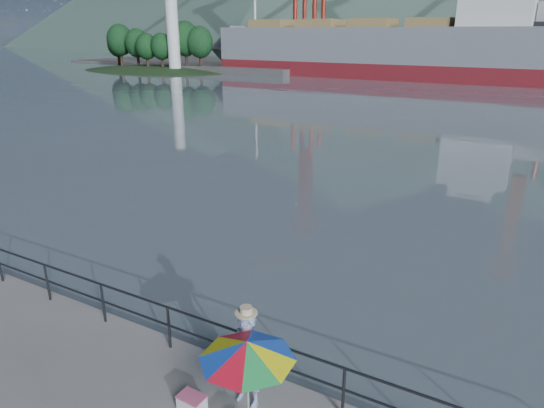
{
  "coord_description": "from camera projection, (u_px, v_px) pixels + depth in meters",
  "views": [
    {
      "loc": [
        7.32,
        -4.95,
        6.51
      ],
      "look_at": [
        1.11,
        6.0,
        2.0
      ],
      "focal_mm": 32.0,
      "sensor_mm": 36.0,
      "label": 1
    }
  ],
  "objects": [
    {
      "name": "harbor_water",
      "position": [
        523.0,
        59.0,
        116.1
      ],
      "size": [
        500.0,
        280.0,
        0.0
      ],
      "primitive_type": "cube",
      "color": "slate",
      "rests_on": "ground"
    },
    {
      "name": "guardrail",
      "position": [
        135.0,
        314.0,
        10.86
      ],
      "size": [
        22.0,
        0.06,
        1.03
      ],
      "color": "#2D3033",
      "rests_on": "ground"
    },
    {
      "name": "lighthouse_islet",
      "position": [
        153.0,
        68.0,
        85.84
      ],
      "size": [
        48.0,
        26.4,
        19.2
      ],
      "color": "#263F1E",
      "rests_on": "ground"
    },
    {
      "name": "fisherman",
      "position": [
        247.0,
        360.0,
        8.7
      ],
      "size": [
        0.72,
        0.5,
        1.88
      ],
      "primitive_type": "imported",
      "rotation": [
        0.0,
        0.0,
        -0.07
      ],
      "color": "#305588",
      "rests_on": "ground"
    },
    {
      "name": "beach_umbrella",
      "position": [
        247.0,
        350.0,
        7.63
      ],
      "size": [
        2.0,
        2.0,
        1.93
      ],
      "color": "white",
      "rests_on": "ground"
    },
    {
      "name": "cooler_bag",
      "position": [
        192.0,
        404.0,
        8.78
      ],
      "size": [
        0.49,
        0.33,
        0.27
      ],
      "primitive_type": "cube",
      "rotation": [
        0.0,
        0.0,
        -0.04
      ],
      "color": "silver",
      "rests_on": "ground"
    },
    {
      "name": "fishing_rod",
      "position": [
        263.0,
        373.0,
        9.76
      ],
      "size": [
        0.25,
        1.55,
        1.1
      ],
      "primitive_type": "cylinder",
      "rotation": [
        0.96,
        0.0,
        0.15
      ],
      "color": "black",
      "rests_on": "ground"
    },
    {
      "name": "bulk_carrier",
      "position": [
        389.0,
        48.0,
        71.72
      ],
      "size": [
        50.43,
        8.73,
        14.5
      ],
      "color": "maroon",
      "rests_on": "ground"
    }
  ]
}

